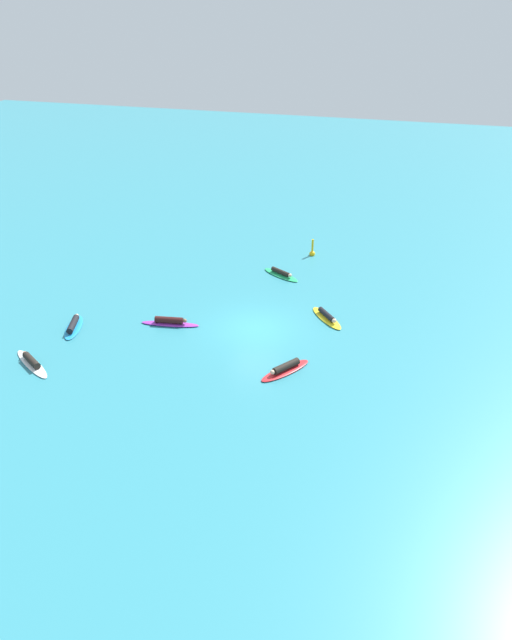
{
  "coord_description": "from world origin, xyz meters",
  "views": [
    {
      "loc": [
        7.67,
        -26.03,
        15.49
      ],
      "look_at": [
        0.0,
        0.0,
        0.5
      ],
      "focal_mm": 33.56,
      "sensor_mm": 36.0,
      "label": 1
    }
  ],
  "objects_px": {
    "surfer_on_purple_board": "(170,322)",
    "surfer_on_red_board": "(285,369)",
    "surfer_on_yellow_board": "(327,317)",
    "surfer_on_white_board": "(31,362)",
    "marker_buoy": "(312,252)",
    "surfer_on_green_board": "(281,274)",
    "surfer_on_blue_board": "(73,326)"
  },
  "relations": [
    {
      "from": "surfer_on_blue_board",
      "to": "marker_buoy",
      "type": "distance_m",
      "value": 16.55
    },
    {
      "from": "surfer_on_yellow_board",
      "to": "marker_buoy",
      "type": "height_order",
      "value": "marker_buoy"
    },
    {
      "from": "surfer_on_blue_board",
      "to": "surfer_on_purple_board",
      "type": "bearing_deg",
      "value": -87.79
    },
    {
      "from": "surfer_on_red_board",
      "to": "surfer_on_green_board",
      "type": "relative_size",
      "value": 0.99
    },
    {
      "from": "surfer_on_white_board",
      "to": "surfer_on_green_board",
      "type": "height_order",
      "value": "surfer_on_white_board"
    },
    {
      "from": "surfer_on_white_board",
      "to": "surfer_on_red_board",
      "type": "height_order",
      "value": "surfer_on_red_board"
    },
    {
      "from": "surfer_on_white_board",
      "to": "surfer_on_yellow_board",
      "type": "distance_m",
      "value": 15.08
    },
    {
      "from": "surfer_on_red_board",
      "to": "surfer_on_green_board",
      "type": "xyz_separation_m",
      "value": [
        -2.81,
        10.26,
        -0.03
      ]
    },
    {
      "from": "surfer_on_yellow_board",
      "to": "surfer_on_white_board",
      "type": "bearing_deg",
      "value": -96.55
    },
    {
      "from": "surfer_on_purple_board",
      "to": "surfer_on_yellow_board",
      "type": "bearing_deg",
      "value": 11.55
    },
    {
      "from": "surfer_on_green_board",
      "to": "marker_buoy",
      "type": "relative_size",
      "value": 2.28
    },
    {
      "from": "surfer_on_purple_board",
      "to": "marker_buoy",
      "type": "height_order",
      "value": "marker_buoy"
    },
    {
      "from": "surfer_on_white_board",
      "to": "marker_buoy",
      "type": "xyz_separation_m",
      "value": [
        9.99,
        16.84,
        0.07
      ]
    },
    {
      "from": "surfer_on_white_board",
      "to": "surfer_on_yellow_board",
      "type": "bearing_deg",
      "value": -113.42
    },
    {
      "from": "surfer_on_red_board",
      "to": "surfer_on_green_board",
      "type": "distance_m",
      "value": 10.63
    },
    {
      "from": "surfer_on_red_board",
      "to": "surfer_on_yellow_board",
      "type": "height_order",
      "value": "surfer_on_red_board"
    },
    {
      "from": "surfer_on_blue_board",
      "to": "surfer_on_yellow_board",
      "type": "relative_size",
      "value": 1.05
    },
    {
      "from": "surfer_on_yellow_board",
      "to": "surfer_on_blue_board",
      "type": "bearing_deg",
      "value": -109.52
    },
    {
      "from": "surfer_on_purple_board",
      "to": "surfer_on_blue_board",
      "type": "height_order",
      "value": "surfer_on_purple_board"
    },
    {
      "from": "surfer_on_white_board",
      "to": "marker_buoy",
      "type": "distance_m",
      "value": 19.58
    },
    {
      "from": "surfer_on_yellow_board",
      "to": "marker_buoy",
      "type": "xyz_separation_m",
      "value": [
        -2.56,
        8.48,
        0.09
      ]
    },
    {
      "from": "surfer_on_purple_board",
      "to": "surfer_on_blue_board",
      "type": "xyz_separation_m",
      "value": [
        -4.69,
        -1.77,
        -0.01
      ]
    },
    {
      "from": "surfer_on_green_board",
      "to": "surfer_on_blue_board",
      "type": "height_order",
      "value": "surfer_on_blue_board"
    },
    {
      "from": "surfer_on_blue_board",
      "to": "marker_buoy",
      "type": "bearing_deg",
      "value": -55.44
    },
    {
      "from": "surfer_on_red_board",
      "to": "marker_buoy",
      "type": "xyz_separation_m",
      "value": [
        -1.63,
        14.02,
        0.07
      ]
    },
    {
      "from": "surfer_on_yellow_board",
      "to": "marker_buoy",
      "type": "relative_size",
      "value": 2.12
    },
    {
      "from": "surfer_on_yellow_board",
      "to": "marker_buoy",
      "type": "bearing_deg",
      "value": 156.62
    },
    {
      "from": "surfer_on_green_board",
      "to": "marker_buoy",
      "type": "height_order",
      "value": "marker_buoy"
    },
    {
      "from": "surfer_on_red_board",
      "to": "marker_buoy",
      "type": "bearing_deg",
      "value": -138.68
    },
    {
      "from": "surfer_on_purple_board",
      "to": "surfer_on_red_board",
      "type": "relative_size",
      "value": 1.16
    },
    {
      "from": "surfer_on_yellow_board",
      "to": "surfer_on_green_board",
      "type": "bearing_deg",
      "value": 178.2
    },
    {
      "from": "surfer_on_red_board",
      "to": "marker_buoy",
      "type": "relative_size",
      "value": 2.25
    }
  ]
}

